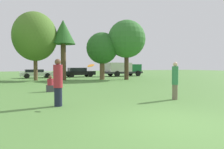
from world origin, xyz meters
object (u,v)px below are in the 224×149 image
tree_4 (127,39)px  delivery_truck_green (123,69)px  person_catcher (175,80)px  parked_car_white (36,73)px  tree_2 (63,34)px  parked_car_black (79,72)px  person_thrower (58,82)px  frisbee (91,66)px  tree_1 (35,37)px  bystander_sitting (50,85)px  tree_3 (102,49)px

tree_4 → delivery_truck_green: 8.45m
person_catcher → tree_4: 14.17m
parked_car_white → delivery_truck_green: bearing=-6.0°
parked_car_white → tree_2: bearing=-68.2°
tree_2 → parked_car_black: size_ratio=1.49×
person_thrower → parked_car_white: 19.99m
person_catcher → parked_car_black: (0.70, 20.55, -0.19)m
frisbee → tree_2: size_ratio=0.04×
person_catcher → delivery_truck_green: bearing=-103.6°
person_thrower → person_catcher: 5.24m
frisbee → tree_1: tree_1 is taller
person_thrower → tree_1: (-0.08, 15.14, 3.80)m
bystander_sitting → tree_2: tree_2 is taller
tree_1 → parked_car_black: 8.66m
frisbee → parked_car_white: frisbee is taller
person_catcher → delivery_truck_green: delivery_truck_green is taller
tree_2 → parked_car_black: 7.71m
tree_4 → tree_3: bearing=156.0°
frisbee → bystander_sitting: (-0.95, 5.09, -1.18)m
person_thrower → tree_1: tree_1 is taller
parked_car_black → delivery_truck_green: bearing=-7.8°
tree_1 → tree_2: tree_1 is taller
bystander_sitting → tree_3: size_ratio=0.18×
person_thrower → delivery_truck_green: (12.68, 19.38, 0.24)m
tree_2 → tree_3: (4.23, -0.96, -1.55)m
tree_1 → person_thrower: bearing=-89.7°
delivery_truck_green → parked_car_white: bearing=174.0°
tree_1 → frisbee: bearing=-85.3°
frisbee → tree_4: tree_4 is taller
frisbee → delivery_truck_green: delivery_truck_green is taller
tree_3 → delivery_truck_green: tree_3 is taller
tree_3 → tree_4: tree_4 is taller
frisbee → delivery_truck_green: size_ratio=0.05×
person_thrower → person_catcher: bearing=-0.0°
parked_car_black → tree_2: bearing=-122.9°
bystander_sitting → parked_car_white: (-0.06, 15.33, 0.21)m
bystander_sitting → tree_2: (2.54, 9.77, 4.72)m
frisbee → delivery_truck_green: 22.91m
bystander_sitting → delivery_truck_green: 19.29m
bystander_sitting → tree_3: bearing=52.5°
tree_1 → tree_2: bearing=-14.0°
person_thrower → tree_4: 16.03m
parked_car_white → delivery_truck_green: size_ratio=0.69×
person_catcher → parked_car_black: bearing=-85.0°
tree_3 → delivery_truck_green: 8.55m
person_catcher → tree_4: (4.36, 12.95, 3.73)m
tree_3 → parked_car_black: 7.15m
tree_1 → parked_car_black: size_ratio=1.65×
frisbee → delivery_truck_green: bearing=59.9°
person_catcher → tree_1: bearing=-64.6°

